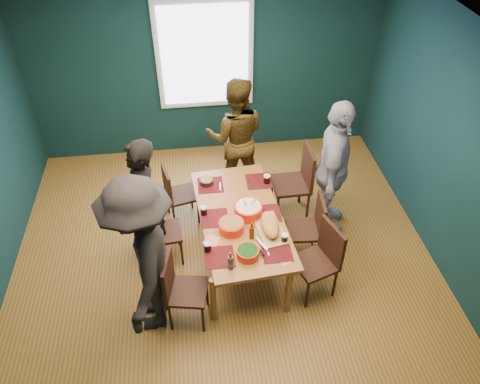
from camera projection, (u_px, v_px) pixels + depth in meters
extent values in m
cube|color=olive|center=(225.00, 265.00, 5.59)|extent=(5.00, 5.00, 0.01)
cube|color=silver|center=(219.00, 47.00, 3.84)|extent=(5.00, 5.00, 0.01)
cube|color=#0F2D33|center=(457.00, 158.00, 4.96)|extent=(0.01, 5.00, 2.70)
cube|color=#0F2D33|center=(205.00, 68.00, 6.61)|extent=(5.00, 0.01, 2.70)
cube|color=silver|center=(205.00, 55.00, 6.46)|extent=(1.35, 0.06, 1.55)
cube|color=#A65B31|center=(241.00, 217.00, 5.25)|extent=(1.05, 1.87, 0.05)
cylinder|color=#A65B31|center=(213.00, 300.00, 4.81)|extent=(0.06, 0.06, 0.64)
cylinder|color=#A65B31|center=(289.00, 292.00, 4.88)|extent=(0.06, 0.06, 0.64)
cylinder|color=#A65B31|center=(202.00, 196.00, 6.06)|extent=(0.06, 0.06, 0.64)
cylinder|color=#A65B31|center=(263.00, 191.00, 6.14)|extent=(0.06, 0.06, 0.64)
cube|color=black|center=(182.00, 195.00, 5.96)|extent=(0.45, 0.45, 0.04)
cube|color=black|center=(167.00, 184.00, 5.77)|extent=(0.12, 0.37, 0.41)
cylinder|color=black|center=(174.00, 218.00, 5.93)|extent=(0.03, 0.03, 0.38)
cylinder|color=black|center=(198.00, 212.00, 6.02)|extent=(0.03, 0.03, 0.38)
cylinder|color=black|center=(168.00, 202.00, 6.16)|extent=(0.03, 0.03, 0.38)
cylinder|color=black|center=(191.00, 196.00, 6.25)|extent=(0.03, 0.03, 0.38)
cube|color=black|center=(164.00, 232.00, 5.42)|extent=(0.42, 0.42, 0.04)
cube|color=black|center=(147.00, 220.00, 5.24)|extent=(0.08, 0.39, 0.42)
cylinder|color=black|center=(153.00, 258.00, 5.41)|extent=(0.03, 0.03, 0.40)
cylinder|color=black|center=(182.00, 253.00, 5.47)|extent=(0.03, 0.03, 0.40)
cylinder|color=black|center=(151.00, 238.00, 5.66)|extent=(0.03, 0.03, 0.40)
cylinder|color=black|center=(178.00, 233.00, 5.71)|extent=(0.03, 0.03, 0.40)
cube|color=black|center=(188.00, 292.00, 4.76)|extent=(0.46, 0.46, 0.04)
cube|color=black|center=(168.00, 276.00, 4.62)|extent=(0.11, 0.39, 0.43)
cylinder|color=black|center=(170.00, 318.00, 4.78)|extent=(0.03, 0.03, 0.40)
cylinder|color=black|center=(203.00, 319.00, 4.76)|extent=(0.03, 0.03, 0.40)
cylinder|color=black|center=(176.00, 291.00, 5.04)|extent=(0.03, 0.03, 0.40)
cylinder|color=black|center=(207.00, 293.00, 5.02)|extent=(0.03, 0.03, 0.40)
cube|color=black|center=(291.00, 185.00, 5.97)|extent=(0.47, 0.47, 0.04)
cube|color=black|center=(308.00, 166.00, 5.82)|extent=(0.05, 0.46, 0.50)
cylinder|color=black|center=(278.00, 211.00, 5.97)|extent=(0.03, 0.03, 0.47)
cylinder|color=black|center=(308.00, 208.00, 6.01)|extent=(0.03, 0.03, 0.47)
cylinder|color=black|center=(272.00, 191.00, 6.26)|extent=(0.03, 0.03, 0.47)
cylinder|color=black|center=(300.00, 189.00, 6.31)|extent=(0.03, 0.03, 0.47)
cube|color=black|center=(304.00, 230.00, 5.45)|extent=(0.42, 0.42, 0.04)
cube|color=black|center=(321.00, 215.00, 5.31)|extent=(0.07, 0.39, 0.42)
cylinder|color=black|center=(290.00, 254.00, 5.46)|extent=(0.03, 0.03, 0.40)
cylinder|color=black|center=(318.00, 253.00, 5.47)|extent=(0.03, 0.03, 0.40)
cylinder|color=black|center=(286.00, 233.00, 5.71)|extent=(0.03, 0.03, 0.40)
cylinder|color=black|center=(313.00, 232.00, 5.72)|extent=(0.03, 0.03, 0.40)
cube|color=black|center=(314.00, 264.00, 5.02)|extent=(0.52, 0.52, 0.04)
cube|color=black|center=(332.00, 242.00, 4.92)|extent=(0.17, 0.40, 0.45)
cylinder|color=black|center=(307.00, 295.00, 4.99)|extent=(0.03, 0.03, 0.42)
cylinder|color=black|center=(335.00, 283.00, 5.11)|extent=(0.03, 0.03, 0.42)
cylinder|color=black|center=(290.00, 272.00, 5.23)|extent=(0.03, 0.03, 0.42)
cylinder|color=black|center=(317.00, 261.00, 5.35)|extent=(0.03, 0.03, 0.42)
imported|color=black|center=(144.00, 205.00, 5.16)|extent=(0.43, 0.63, 1.66)
imported|color=black|center=(236.00, 137.00, 6.20)|extent=(0.89, 0.74, 1.67)
imported|color=white|center=(333.00, 169.00, 5.55)|extent=(0.77, 1.13, 1.79)
imported|color=black|center=(143.00, 259.00, 4.44)|extent=(0.73, 1.22, 1.85)
cylinder|color=red|center=(231.00, 226.00, 5.03)|extent=(0.28, 0.28, 0.11)
cylinder|color=#497D2D|center=(231.00, 223.00, 5.00)|extent=(0.25, 0.25, 0.02)
cylinder|color=red|center=(248.00, 210.00, 5.21)|extent=(0.32, 0.32, 0.13)
cylinder|color=#F1E7C5|center=(248.00, 207.00, 5.18)|extent=(0.28, 0.28, 0.02)
cylinder|color=tan|center=(252.00, 203.00, 5.15)|extent=(0.09, 0.17, 0.25)
cylinder|color=tan|center=(246.00, 204.00, 5.14)|extent=(0.08, 0.18, 0.25)
cylinder|color=red|center=(248.00, 253.00, 4.75)|extent=(0.24, 0.24, 0.10)
cylinder|color=#134C14|center=(248.00, 250.00, 4.72)|extent=(0.21, 0.21, 0.02)
cube|color=tan|center=(270.00, 229.00, 5.06)|extent=(0.34, 0.56, 0.02)
ellipsoid|color=#C87C47|center=(270.00, 225.00, 5.01)|extent=(0.25, 0.44, 0.12)
cube|color=silver|center=(261.00, 243.00, 4.88)|extent=(0.11, 0.20, 0.00)
cylinder|color=black|center=(261.00, 251.00, 4.78)|extent=(0.07, 0.12, 0.02)
sphere|color=#1D5413|center=(272.00, 232.00, 4.92)|extent=(0.04, 0.04, 0.04)
sphere|color=#1D5413|center=(270.00, 224.00, 5.01)|extent=(0.04, 0.04, 0.04)
sphere|color=#1D5413|center=(268.00, 217.00, 5.10)|extent=(0.04, 0.04, 0.04)
cylinder|color=black|center=(207.00, 182.00, 5.65)|extent=(0.16, 0.16, 0.07)
cylinder|color=#497D2D|center=(206.00, 180.00, 5.64)|extent=(0.14, 0.14, 0.02)
cylinder|color=#43270B|center=(231.00, 263.00, 4.61)|extent=(0.06, 0.06, 0.16)
cylinder|color=#43270B|center=(230.00, 255.00, 4.54)|extent=(0.02, 0.02, 0.06)
cylinder|color=blue|center=(231.00, 264.00, 4.62)|extent=(0.06, 0.06, 0.04)
cylinder|color=#43270B|center=(252.00, 233.00, 4.93)|extent=(0.06, 0.06, 0.16)
cylinder|color=#43270B|center=(252.00, 225.00, 4.86)|extent=(0.02, 0.02, 0.06)
cylinder|color=black|center=(208.00, 247.00, 4.80)|extent=(0.07, 0.07, 0.11)
cylinder|color=silver|center=(207.00, 244.00, 4.77)|extent=(0.08, 0.08, 0.02)
cylinder|color=black|center=(285.00, 238.00, 4.90)|extent=(0.07, 0.07, 0.10)
cylinder|color=silver|center=(285.00, 235.00, 4.87)|extent=(0.07, 0.07, 0.01)
cylinder|color=black|center=(267.00, 179.00, 5.65)|extent=(0.08, 0.08, 0.11)
cylinder|color=silver|center=(267.00, 176.00, 5.62)|extent=(0.08, 0.08, 0.02)
cylinder|color=black|center=(204.00, 211.00, 5.23)|extent=(0.07, 0.07, 0.10)
cylinder|color=silver|center=(204.00, 208.00, 5.20)|extent=(0.08, 0.08, 0.02)
cube|color=#FF6B6B|center=(272.00, 211.00, 5.30)|extent=(0.17, 0.17, 0.00)
cube|color=#FF6B6B|center=(212.00, 240.00, 4.95)|extent=(0.21, 0.21, 0.00)
cube|color=#FF6B6B|center=(285.00, 259.00, 4.75)|extent=(0.21, 0.21, 0.00)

